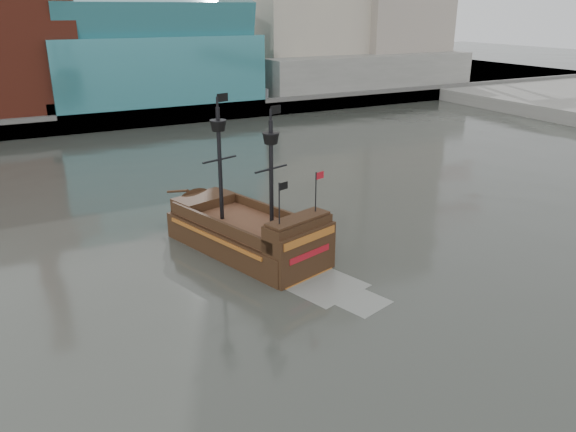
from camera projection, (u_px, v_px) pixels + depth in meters
ground at (365, 396)px, 24.29m from camera, size 400.00×400.00×0.00m
promenade_far at (67, 96)px, 100.20m from camera, size 220.00×60.00×2.00m
seawall at (97, 122)px, 75.64m from camera, size 220.00×1.00×2.60m
crane_b at (449, 8)px, 133.68m from camera, size 19.10×4.00×26.25m
pirate_ship at (248, 237)px, 38.35m from camera, size 8.68×15.90×11.41m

